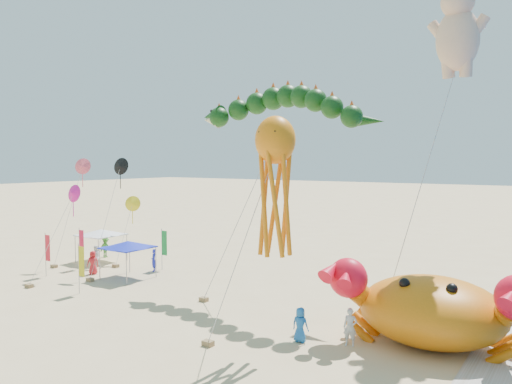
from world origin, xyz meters
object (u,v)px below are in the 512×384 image
Objects in this scene: dragon_kite at (280,113)px; cherub_kite at (457,28)px; canopy_blue at (128,245)px; canopy_white at (101,232)px; crab_inflatable at (431,308)px; octopus_kite at (275,175)px.

cherub_kite is at bearing 11.25° from dragon_kite.
canopy_blue is 7.12m from canopy_white.
canopy_blue and canopy_white have the same top height.
cherub_kite is (-0.38, 5.75, 13.81)m from crab_inflatable.
crab_inflatable is 14.63m from dragon_kite.
crab_inflatable is at bearing -3.40° from canopy_blue.
dragon_kite reaches higher than canopy_blue.
cherub_kite reaches higher than canopy_white.
canopy_blue is at bearing 160.33° from octopus_kite.
crab_inflatable is at bearing -20.04° from dragon_kite.
dragon_kite is 10.06m from octopus_kite.
octopus_kite is (-5.25, -10.13, -7.74)m from cherub_kite.
crab_inflatable is 2.70× the size of canopy_blue.
dragon_kite is 3.85× the size of canopy_blue.
crab_inflatable is at bearing -86.18° from cherub_kite.
cherub_kite reaches higher than octopus_kite.
canopy_white is (-17.62, 0.41, -8.93)m from dragon_kite.
dragon_kite is at bearing 159.96° from crab_inflatable.
octopus_kite reaches higher than canopy_white.
canopy_white is at bearing 171.50° from crab_inflatable.
crab_inflatable is 2.56× the size of canopy_white.
dragon_kite is 3.65× the size of canopy_white.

